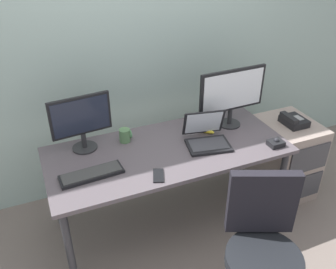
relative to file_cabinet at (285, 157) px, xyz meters
The scene contains 14 objects.
ground_plane 1.17m from the file_cabinet, behind, with size 8.00×8.00×0.00m, color #71645D.
back_wall 1.71m from the file_cabinet, 146.10° to the left, with size 6.00×0.10×2.80m, color #98B0A8.
desk 1.15m from the file_cabinet, behind, with size 1.75×0.77×0.71m.
file_cabinet is the anchor object (origin of this frame).
desk_phone 0.38m from the file_cabinet, 116.78° to the right, with size 0.17×0.20×0.09m.
office_chair 1.27m from the file_cabinet, 135.63° to the right, with size 0.53×0.55×0.95m.
monitor_main 0.84m from the file_cabinet, 163.89° to the left, with size 0.57×0.18×0.47m.
monitor_side 1.79m from the file_cabinet, behind, with size 0.43×0.18×0.41m.
keyboard 1.74m from the file_cabinet, behind, with size 0.42×0.16×0.03m.
laptop 0.92m from the file_cabinet, behind, with size 0.36×0.35×0.23m.
trackball_mouse 0.60m from the file_cabinet, 145.31° to the right, with size 0.11×0.09×0.07m.
coffee_mug 1.45m from the file_cabinet, behind, with size 0.09×0.08×0.10m.
cell_phone 1.38m from the file_cabinet, 168.64° to the right, with size 0.07×0.14×0.01m, color black.
banana 0.87m from the file_cabinet, behind, with size 0.19×0.04×0.04m, color yellow.
Camera 1 is at (-0.85, -2.01, 2.15)m, focal length 38.46 mm.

